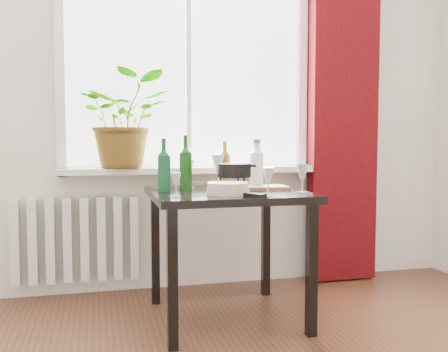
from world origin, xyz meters
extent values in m
cube|color=white|center=(0.00, 2.22, 1.60)|extent=(1.72, 0.08, 1.62)
cube|color=silver|center=(0.00, 2.15, 0.82)|extent=(1.72, 0.20, 0.04)
cube|color=#3B0509|center=(1.12, 2.12, 1.30)|extent=(0.50, 0.12, 2.56)
cube|color=silver|center=(-0.75, 2.18, 0.38)|extent=(0.80, 0.10, 0.55)
cube|color=black|center=(0.10, 1.55, 0.72)|extent=(0.85, 0.85, 0.04)
cube|color=black|center=(-0.27, 1.19, 0.35)|extent=(0.05, 0.05, 0.70)
cube|color=black|center=(-0.27, 1.92, 0.35)|extent=(0.05, 0.05, 0.70)
cube|color=black|center=(0.46, 1.19, 0.35)|extent=(0.05, 0.05, 0.70)
cube|color=black|center=(0.46, 1.92, 0.35)|extent=(0.05, 0.05, 0.70)
imported|color=#2E6F1D|center=(-0.43, 2.14, 1.16)|extent=(0.57, 0.50, 0.62)
cylinder|color=beige|center=(0.06, 1.34, 0.77)|extent=(0.29, 0.29, 0.06)
cube|color=black|center=(0.15, 1.23, 0.75)|extent=(0.13, 0.17, 0.02)
cube|color=#8D5E3F|center=(0.32, 1.61, 0.75)|extent=(0.32, 0.21, 0.02)
camera|label=1|loc=(-0.61, -1.18, 1.02)|focal=40.00mm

